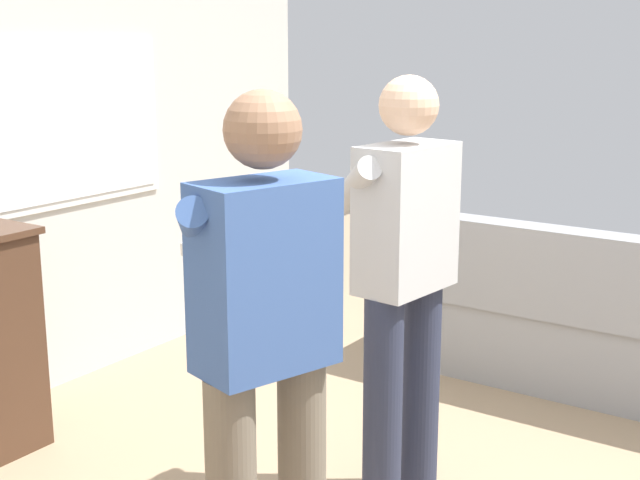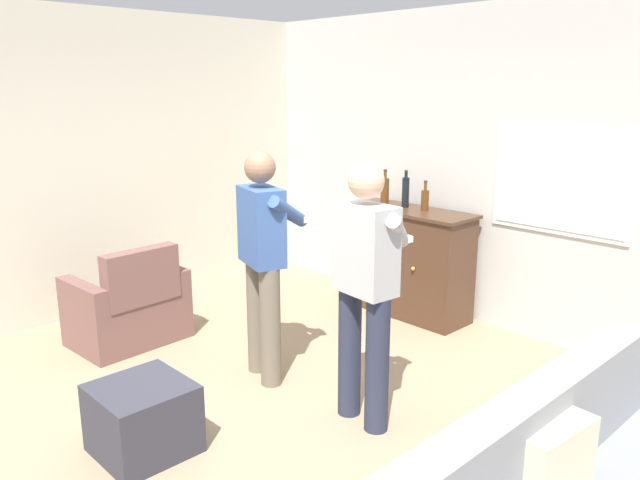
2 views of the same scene
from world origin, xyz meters
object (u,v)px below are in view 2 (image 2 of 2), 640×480
object	(u,v)px
person_standing_right	(366,283)
bottle_spirits_clear	(406,192)
bottle_liquor_amber	(385,191)
bottle_wine_green	(425,199)
armchair	(129,310)
person_standing_left	(263,256)
sideboard_cabinet	(408,262)
ottoman	(143,418)

from	to	relation	value
person_standing_right	bottle_spirits_clear	bearing A→B (deg)	122.25
bottle_liquor_amber	bottle_wine_green	bearing A→B (deg)	3.59
armchair	bottle_liquor_amber	size ratio (longest dim) A/B	2.74
person_standing_left	person_standing_right	bearing A→B (deg)	3.56
bottle_wine_green	person_standing_right	distance (m)	2.03
sideboard_cabinet	person_standing_left	xyz separation A→B (m)	(0.11, -1.82, 0.43)
bottle_spirits_clear	person_standing_left	distance (m)	1.88
armchair	bottle_wine_green	world-z (taller)	bottle_wine_green
sideboard_cabinet	bottle_wine_green	xyz separation A→B (m)	(0.13, 0.04, 0.61)
armchair	bottle_spirits_clear	size ratio (longest dim) A/B	2.64
sideboard_cabinet	bottle_wine_green	size ratio (longest dim) A/B	4.51
person_standing_left	armchair	bearing A→B (deg)	-161.98
armchair	person_standing_right	world-z (taller)	person_standing_right
sideboard_cabinet	person_standing_left	size ratio (longest dim) A/B	0.74
armchair	sideboard_cabinet	distance (m)	2.54
bottle_wine_green	person_standing_right	xyz separation A→B (m)	(0.91, -1.81, -0.18)
armchair	bottle_wine_green	size ratio (longest dim) A/B	3.34
sideboard_cabinet	person_standing_right	world-z (taller)	person_standing_right
sideboard_cabinet	person_standing_right	size ratio (longest dim) A/B	0.74
sideboard_cabinet	person_standing_right	xyz separation A→B (m)	(1.05, -1.76, 0.43)
bottle_wine_green	sideboard_cabinet	bearing A→B (deg)	-161.95
person_standing_left	person_standing_right	xyz separation A→B (m)	(0.93, 0.06, 0.00)
bottle_wine_green	ottoman	xyz separation A→B (m)	(0.25, -3.01, -0.90)
bottle_liquor_amber	bottle_spirits_clear	bearing A→B (deg)	5.66
bottle_spirits_clear	ottoman	bearing A→B (deg)	-81.15
sideboard_cabinet	bottle_spirits_clear	xyz separation A→B (m)	(-0.09, 0.04, 0.65)
bottle_liquor_amber	bottle_spirits_clear	size ratio (longest dim) A/B	0.96
bottle_spirits_clear	bottle_wine_green	bearing A→B (deg)	1.40
armchair	bottle_liquor_amber	distance (m)	2.56
ottoman	bottle_liquor_amber	bearing A→B (deg)	103.22
bottle_spirits_clear	ottoman	xyz separation A→B (m)	(0.47, -3.00, -0.95)
person_standing_right	person_standing_left	bearing A→B (deg)	-176.44
sideboard_cabinet	bottle_spirits_clear	distance (m)	0.66
sideboard_cabinet	ottoman	xyz separation A→B (m)	(0.38, -2.96, -0.30)
bottle_wine_green	bottle_liquor_amber	world-z (taller)	bottle_liquor_amber
bottle_liquor_amber	ottoman	bearing A→B (deg)	-76.78
sideboard_cabinet	bottle_liquor_amber	world-z (taller)	bottle_liquor_amber
bottle_spirits_clear	person_standing_right	xyz separation A→B (m)	(1.14, -1.80, -0.22)
person_standing_left	bottle_liquor_amber	bearing A→B (deg)	103.38
sideboard_cabinet	bottle_spirits_clear	bearing A→B (deg)	157.18
bottle_wine_green	person_standing_left	world-z (taller)	person_standing_left
sideboard_cabinet	bottle_liquor_amber	size ratio (longest dim) A/B	3.70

